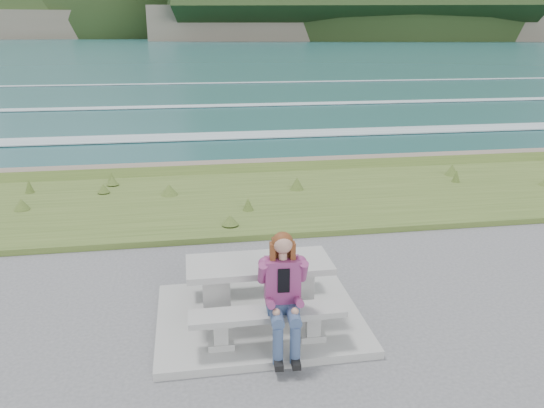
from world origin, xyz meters
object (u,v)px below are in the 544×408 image
object	(u,v)px
picnic_table	(259,274)
bench_seaward	(252,267)
bench_landward	(268,319)
seated_woman	(284,311)

from	to	relation	value
picnic_table	bench_seaward	xyz separation A→B (m)	(0.00, 0.70, -0.23)
picnic_table	bench_seaward	distance (m)	0.74
bench_landward	bench_seaward	bearing A→B (deg)	90.00
picnic_table	bench_landward	bearing A→B (deg)	-90.00
picnic_table	bench_landward	world-z (taller)	picnic_table
bench_landward	seated_woman	world-z (taller)	seated_woman
picnic_table	bench_landward	xyz separation A→B (m)	(0.00, -0.70, -0.23)
bench_landward	picnic_table	bearing A→B (deg)	90.00
bench_landward	bench_seaward	world-z (taller)	same
picnic_table	bench_seaward	size ratio (longest dim) A/B	1.00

